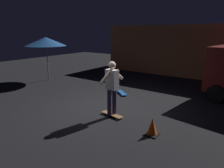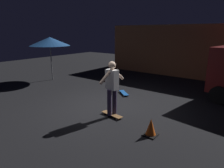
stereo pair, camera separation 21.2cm
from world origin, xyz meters
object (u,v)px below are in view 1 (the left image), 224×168
patio_umbrella (46,42)px  skateboard_spare (122,93)px  traffic_cone (152,127)px  skater (112,84)px  skateboard_ridden (112,115)px

patio_umbrella → skateboard_spare: size_ratio=3.12×
patio_umbrella → traffic_cone: patio_umbrella is taller
skateboard_spare → skater: bearing=-64.7°
skateboard_spare → skateboard_ridden: bearing=-64.7°
traffic_cone → patio_umbrella: bearing=162.4°
skater → skateboard_ridden: bearing=123.7°
skateboard_ridden → traffic_cone: 1.57m
skateboard_spare → traffic_cone: traffic_cone is taller
skateboard_spare → traffic_cone: 3.54m
skateboard_ridden → skateboard_spare: (-1.01, 2.12, 0.00)m
skateboard_ridden → traffic_cone: (1.52, -0.35, 0.16)m
skateboard_spare → traffic_cone: size_ratio=1.60×
skater → traffic_cone: 1.76m
patio_umbrella → traffic_cone: (7.16, -2.27, -1.86)m
patio_umbrella → skateboard_ridden: (5.64, -1.92, -2.02)m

